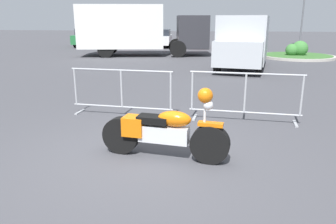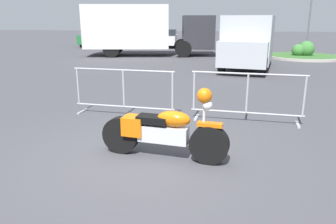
{
  "view_description": "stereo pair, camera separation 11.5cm",
  "coord_description": "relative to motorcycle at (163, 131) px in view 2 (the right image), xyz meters",
  "views": [
    {
      "loc": [
        1.18,
        -4.71,
        2.15
      ],
      "look_at": [
        0.32,
        0.5,
        0.65
      ],
      "focal_mm": 35.0,
      "sensor_mm": 36.0,
      "label": 1
    },
    {
      "loc": [
        1.3,
        -4.69,
        2.15
      ],
      "look_at": [
        0.32,
        0.5,
        0.65
      ],
      "focal_mm": 35.0,
      "sensor_mm": 36.0,
      "label": 2
    }
  ],
  "objects": [
    {
      "name": "box_truck",
      "position": [
        -4.36,
        14.93,
        1.19
      ],
      "size": [
        7.99,
        3.74,
        2.98
      ],
      "rotation": [
        0.0,
        0.0,
        0.2
      ],
      "color": "silver",
      "rests_on": "ground"
    },
    {
      "name": "delivery_van",
      "position": [
        1.76,
        10.6,
        0.79
      ],
      "size": [
        2.66,
        5.23,
        2.31
      ],
      "rotation": [
        0.0,
        0.0,
        -1.72
      ],
      "color": "#B2B7BC",
      "rests_on": "ground"
    },
    {
      "name": "crowd_barrier_far",
      "position": [
        1.38,
        2.22,
        0.11
      ],
      "size": [
        2.39,
        0.57,
        1.07
      ],
      "rotation": [
        0.0,
        0.0,
        -0.06
      ],
      "color": "#9EA0A5",
      "rests_on": "ground"
    },
    {
      "name": "pedestrian",
      "position": [
        -5.89,
        13.83,
        0.47
      ],
      "size": [
        0.46,
        0.46,
        1.69
      ],
      "rotation": [
        0.0,
        0.0,
        5.23
      ],
      "color": "#262838",
      "rests_on": "ground"
    },
    {
      "name": "ground_plane",
      "position": [
        -0.32,
        -0.1,
        -0.45
      ],
      "size": [
        120.0,
        120.0,
        0.0
      ],
      "primitive_type": "plane",
      "color": "#424247"
    },
    {
      "name": "parked_car_maroon",
      "position": [
        -1.21,
        21.68,
        0.23
      ],
      "size": [
        2.01,
        4.11,
        1.35
      ],
      "rotation": [
        0.0,
        0.0,
        1.67
      ],
      "color": "maroon",
      "rests_on": "ground"
    },
    {
      "name": "parked_car_white",
      "position": [
        -4.19,
        21.81,
        0.25
      ],
      "size": [
        2.06,
        4.22,
        1.38
      ],
      "rotation": [
        0.0,
        0.0,
        1.67
      ],
      "color": "white",
      "rests_on": "ground"
    },
    {
      "name": "parked_car_red",
      "position": [
        -7.16,
        21.85,
        0.31
      ],
      "size": [
        2.23,
        4.57,
        1.5
      ],
      "rotation": [
        0.0,
        0.0,
        1.67
      ],
      "color": "#B21E19",
      "rests_on": "ground"
    },
    {
      "name": "planter_island",
      "position": [
        5.14,
        15.43,
        -0.25
      ],
      "size": [
        4.22,
        4.22,
        0.97
      ],
      "color": "#ADA89E",
      "rests_on": "ground"
    },
    {
      "name": "parked_car_green",
      "position": [
        -10.14,
        21.52,
        0.28
      ],
      "size": [
        2.16,
        4.42,
        1.45
      ],
      "rotation": [
        0.0,
        0.0,
        1.67
      ],
      "color": "#236B38",
      "rests_on": "ground"
    },
    {
      "name": "motorcycle",
      "position": [
        0.0,
        0.0,
        0.0
      ],
      "size": [
        2.09,
        0.43,
        1.18
      ],
      "rotation": [
        0.0,
        0.0,
        -0.11
      ],
      "color": "black",
      "rests_on": "ground"
    },
    {
      "name": "crowd_barrier_near",
      "position": [
        -1.38,
        2.22,
        0.11
      ],
      "size": [
        2.39,
        0.57,
        1.07
      ],
      "rotation": [
        0.0,
        0.0,
        -0.06
      ],
      "color": "#9EA0A5",
      "rests_on": "ground"
    }
  ]
}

